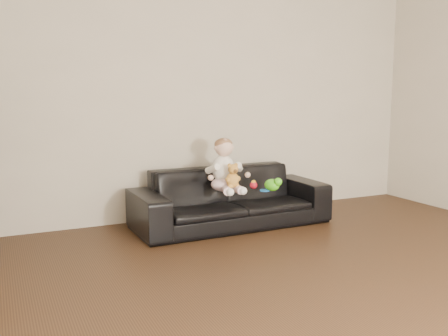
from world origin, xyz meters
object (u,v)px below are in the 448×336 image
toy_green (272,185)px  toy_blue_disc (265,190)px  baby (225,168)px  sofa (231,197)px  teddy_bear (233,176)px  toy_rattle (254,185)px

toy_green → toy_blue_disc: 0.09m
baby → toy_green: bearing=-11.0°
toy_blue_disc → sofa: bearing=134.5°
sofa → teddy_bear: bearing=-113.0°
sofa → toy_green: sofa is taller
baby → teddy_bear: (0.01, -0.15, -0.05)m
baby → toy_blue_disc: baby is taller
toy_rattle → baby: bearing=178.7°
teddy_bear → toy_rattle: teddy_bear is taller
sofa → toy_green: (0.30, -0.26, 0.14)m
toy_green → toy_rattle: 0.19m
sofa → teddy_bear: (-0.10, -0.26, 0.26)m
teddy_bear → toy_rattle: (0.29, 0.15, -0.13)m
teddy_bear → toy_blue_disc: size_ratio=2.44×
sofa → toy_green: 0.43m
toy_rattle → toy_blue_disc: toy_rattle is taller
sofa → baby: (-0.11, -0.10, 0.31)m
toy_green → toy_rattle: bearing=126.8°
baby → teddy_bear: baby is taller
sofa → baby: size_ratio=3.76×
sofa → toy_rattle: (0.19, -0.11, 0.12)m
baby → toy_green: baby is taller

